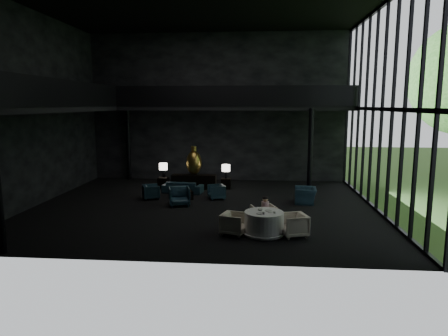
# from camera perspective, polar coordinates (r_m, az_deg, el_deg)

# --- Properties ---
(floor) EXTENTS (14.00, 12.00, 0.02)m
(floor) POSITION_cam_1_polar(r_m,az_deg,el_deg) (16.63, -2.89, -5.49)
(floor) COLOR black
(floor) RESTS_ON ground
(ceiling) EXTENTS (14.00, 12.00, 0.02)m
(ceiling) POSITION_cam_1_polar(r_m,az_deg,el_deg) (16.56, -3.13, 22.40)
(ceiling) COLOR black
(ceiling) RESTS_ON ground
(wall_back) EXTENTS (14.00, 0.04, 8.00)m
(wall_back) POSITION_cam_1_polar(r_m,az_deg,el_deg) (22.07, -0.88, 8.59)
(wall_back) COLOR black
(wall_back) RESTS_ON ground
(wall_front) EXTENTS (14.00, 0.04, 8.00)m
(wall_front) POSITION_cam_1_polar(r_m,az_deg,el_deg) (10.19, -7.61, 8.02)
(wall_front) COLOR black
(wall_front) RESTS_ON ground
(wall_left) EXTENTS (0.04, 12.00, 8.00)m
(wall_left) POSITION_cam_1_polar(r_m,az_deg,el_deg) (18.41, -25.35, 7.65)
(wall_left) COLOR black
(wall_left) RESTS_ON ground
(curtain_wall) EXTENTS (0.20, 12.00, 8.00)m
(curtain_wall) POSITION_cam_1_polar(r_m,az_deg,el_deg) (16.66, 21.66, 7.82)
(curtain_wall) COLOR black
(curtain_wall) RESTS_ON ground
(mezzanine_left) EXTENTS (2.00, 12.00, 0.25)m
(mezzanine_left) POSITION_cam_1_polar(r_m,az_deg,el_deg) (17.93, -22.55, 7.81)
(mezzanine_left) COLOR black
(mezzanine_left) RESTS_ON wall_left
(mezzanine_back) EXTENTS (12.00, 2.00, 0.25)m
(mezzanine_back) POSITION_cam_1_polar(r_m,az_deg,el_deg) (20.99, 1.60, 8.56)
(mezzanine_back) COLOR black
(mezzanine_back) RESTS_ON wall_back
(railing_left) EXTENTS (0.06, 12.00, 1.00)m
(railing_left) POSITION_cam_1_polar(r_m,az_deg,el_deg) (17.50, -19.72, 9.92)
(railing_left) COLOR black
(railing_left) RESTS_ON mezzanine_left
(railing_back) EXTENTS (12.00, 0.06, 1.00)m
(railing_back) POSITION_cam_1_polar(r_m,az_deg,el_deg) (20.00, 1.44, 10.26)
(railing_back) COLOR black
(railing_back) RESTS_ON mezzanine_back
(column_nw) EXTENTS (0.24, 0.24, 4.00)m
(column_nw) POSITION_cam_1_polar(r_m,az_deg,el_deg) (22.92, -13.50, 3.35)
(column_nw) COLOR black
(column_nw) RESTS_ON floor
(column_ne) EXTENTS (0.24, 0.24, 4.00)m
(column_ne) POSITION_cam_1_polar(r_m,az_deg,el_deg) (20.25, 12.23, 2.67)
(column_ne) COLOR black
(column_ne) RESTS_ON floor
(console) EXTENTS (2.22, 0.50, 0.71)m
(console) POSITION_cam_1_polar(r_m,az_deg,el_deg) (20.07, -4.31, -1.96)
(console) COLOR black
(console) RESTS_ON floor
(bronze_urn) EXTENTS (0.77, 0.77, 1.43)m
(bronze_urn) POSITION_cam_1_polar(r_m,az_deg,el_deg) (19.97, -4.32, 0.79)
(bronze_urn) COLOR olive
(bronze_urn) RESTS_ON console
(side_table_left) EXTENTS (0.48, 0.48, 0.53)m
(side_table_left) POSITION_cam_1_polar(r_m,az_deg,el_deg) (20.47, -8.71, -2.07)
(side_table_left) COLOR black
(side_table_left) RESTS_ON floor
(table_lamp_left) EXTENTS (0.43, 0.43, 0.71)m
(table_lamp_left) POSITION_cam_1_polar(r_m,az_deg,el_deg) (20.47, -8.67, 0.13)
(table_lamp_left) COLOR black
(table_lamp_left) RESTS_ON side_table_left
(side_table_right) EXTENTS (0.48, 0.48, 0.52)m
(side_table_right) POSITION_cam_1_polar(r_m,az_deg,el_deg) (20.04, 0.28, -2.22)
(side_table_right) COLOR black
(side_table_right) RESTS_ON floor
(table_lamp_right) EXTENTS (0.42, 0.42, 0.70)m
(table_lamp_right) POSITION_cam_1_polar(r_m,az_deg,el_deg) (19.87, 0.27, -0.08)
(table_lamp_right) COLOR black
(table_lamp_right) RESTS_ON side_table_right
(sofa) EXTENTS (1.80, 0.75, 0.68)m
(sofa) POSITION_cam_1_polar(r_m,az_deg,el_deg) (19.19, -5.91, -2.53)
(sofa) COLOR #1A374D
(sofa) RESTS_ON floor
(lounge_armchair_west) EXTENTS (0.81, 0.83, 0.66)m
(lounge_armchair_west) POSITION_cam_1_polar(r_m,az_deg,el_deg) (18.13, -10.37, -3.34)
(lounge_armchair_west) COLOR black
(lounge_armchair_west) RESTS_ON floor
(lounge_armchair_east) EXTENTS (0.76, 0.79, 0.64)m
(lounge_armchair_east) POSITION_cam_1_polar(r_m,az_deg,el_deg) (17.82, -1.08, -3.43)
(lounge_armchair_east) COLOR #11293C
(lounge_armchair_east) RESTS_ON floor
(lounge_armchair_south) EXTENTS (1.13, 1.09, 0.96)m
(lounge_armchair_south) POSITION_cam_1_polar(r_m,az_deg,el_deg) (16.76, -6.40, -3.74)
(lounge_armchair_south) COLOR #1D3840
(lounge_armchair_south) RESTS_ON floor
(window_armchair) EXTENTS (0.70, 1.02, 0.85)m
(window_armchair) POSITION_cam_1_polar(r_m,az_deg,el_deg) (17.44, 11.57, -3.56)
(window_armchair) COLOR black
(window_armchair) RESTS_ON floor
(coffee_table) EXTENTS (1.10, 1.10, 0.37)m
(coffee_table) POSITION_cam_1_polar(r_m,az_deg,el_deg) (18.04, -6.03, -3.78)
(coffee_table) COLOR black
(coffee_table) RESTS_ON floor
(dining_table) EXTENTS (1.44, 1.44, 0.75)m
(dining_table) POSITION_cam_1_polar(r_m,az_deg,el_deg) (13.12, 5.73, -8.03)
(dining_table) COLOR white
(dining_table) RESTS_ON floor
(dining_chair_north) EXTENTS (0.98, 0.95, 0.81)m
(dining_chair_north) POSITION_cam_1_polar(r_m,az_deg,el_deg) (14.01, 5.71, -6.60)
(dining_chair_north) COLOR beige
(dining_chair_north) RESTS_ON floor
(dining_chair_east) EXTENTS (0.95, 0.98, 0.82)m
(dining_chair_east) POSITION_cam_1_polar(r_m,az_deg,el_deg) (13.06, 9.93, -7.82)
(dining_chair_east) COLOR beige
(dining_chair_east) RESTS_ON floor
(dining_chair_west) EXTENTS (0.87, 0.91, 0.76)m
(dining_chair_west) POSITION_cam_1_polar(r_m,az_deg,el_deg) (13.07, 1.42, -7.81)
(dining_chair_west) COLOR beige
(dining_chair_west) RESTS_ON floor
(child) EXTENTS (0.27, 0.27, 0.58)m
(child) POSITION_cam_1_polar(r_m,az_deg,el_deg) (13.99, 5.92, -5.20)
(child) COLOR #C78A9E
(child) RESTS_ON dining_chair_north
(plate_a) EXTENTS (0.30, 0.30, 0.02)m
(plate_a) POSITION_cam_1_polar(r_m,az_deg,el_deg) (12.78, 5.20, -6.48)
(plate_a) COLOR white
(plate_a) RESTS_ON dining_table
(plate_b) EXTENTS (0.26, 0.26, 0.02)m
(plate_b) POSITION_cam_1_polar(r_m,az_deg,el_deg) (13.14, 6.34, -6.06)
(plate_b) COLOR white
(plate_b) RESTS_ON dining_table
(saucer) EXTENTS (0.18, 0.18, 0.01)m
(saucer) POSITION_cam_1_polar(r_m,az_deg,el_deg) (12.96, 6.61, -6.29)
(saucer) COLOR white
(saucer) RESTS_ON dining_table
(coffee_cup) EXTENTS (0.10, 0.10, 0.06)m
(coffee_cup) POSITION_cam_1_polar(r_m,az_deg,el_deg) (12.87, 7.23, -6.25)
(coffee_cup) COLOR white
(coffee_cup) RESTS_ON saucer
(cereal_bowl) EXTENTS (0.16, 0.16, 0.08)m
(cereal_bowl) POSITION_cam_1_polar(r_m,az_deg,el_deg) (13.12, 5.21, -5.92)
(cereal_bowl) COLOR white
(cereal_bowl) RESTS_ON dining_table
(cream_pot) EXTENTS (0.08, 0.08, 0.07)m
(cream_pot) POSITION_cam_1_polar(r_m,az_deg,el_deg) (12.70, 5.68, -6.45)
(cream_pot) COLOR #99999E
(cream_pot) RESTS_ON dining_table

